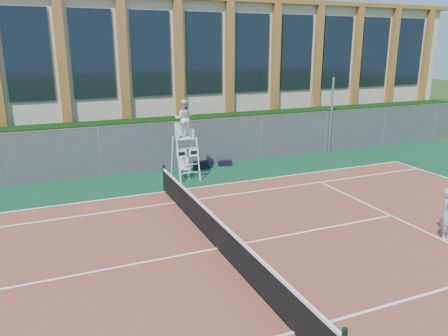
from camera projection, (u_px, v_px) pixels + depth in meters
name	position (u px, v px, depth m)	size (l,w,h in m)	color
ground	(217.00, 249.00, 12.47)	(120.00, 120.00, 0.00)	#233814
apron	(205.00, 236.00, 13.35)	(36.00, 20.00, 0.01)	#0D3B29
tennis_court	(217.00, 249.00, 12.46)	(23.77, 10.97, 0.02)	brown
tennis_net	(217.00, 232.00, 12.32)	(0.10, 11.30, 1.10)	black
fence	(145.00, 148.00, 19.97)	(40.00, 0.06, 2.20)	#595E60
hedge	(139.00, 143.00, 21.03)	(40.00, 1.40, 2.20)	black
building	(109.00, 70.00, 27.26)	(45.00, 10.60, 8.22)	#C0B79F
steel_pole	(331.00, 115.00, 23.46)	(0.12, 0.12, 4.02)	#9EA0A5
umpire_chair	(184.00, 121.00, 18.53)	(0.97, 1.50, 3.49)	white
plastic_chair	(184.00, 166.00, 19.03)	(0.51, 0.51, 0.95)	silver
sports_bag_near	(202.00, 165.00, 20.64)	(0.81, 0.32, 0.35)	black
sports_bag_far	(225.00, 163.00, 21.14)	(0.63, 0.27, 0.25)	black
tennis_player	(448.00, 213.00, 12.96)	(0.93, 0.76, 1.59)	#A8B0CA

